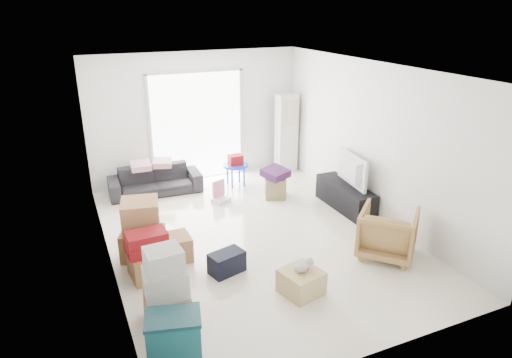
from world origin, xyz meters
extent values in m
cube|color=silver|center=(0.00, 0.00, -0.12)|extent=(4.50, 6.00, 0.24)
cube|color=white|center=(0.00, 0.00, 2.82)|extent=(4.50, 6.00, 0.24)
cube|color=white|center=(0.00, 3.12, 1.35)|extent=(4.50, 0.24, 2.70)
cube|color=white|center=(0.00, -3.12, 1.35)|extent=(4.50, 0.24, 2.70)
cube|color=white|center=(-2.37, 0.00, 1.35)|extent=(0.24, 6.00, 2.70)
cube|color=white|center=(2.37, 0.00, 1.35)|extent=(0.24, 6.00, 2.70)
cube|color=white|center=(0.00, 2.98, 1.15)|extent=(2.00, 0.01, 2.30)
cube|color=silver|center=(-1.00, 2.97, 1.15)|extent=(0.06, 0.04, 2.30)
cube|color=silver|center=(1.00, 2.97, 1.15)|extent=(0.06, 0.04, 2.30)
cube|color=silver|center=(0.00, 2.97, 2.30)|extent=(2.10, 0.04, 0.06)
cube|color=silver|center=(1.95, 2.65, 0.88)|extent=(0.45, 0.30, 1.75)
cube|color=black|center=(2.00, 0.33, 0.24)|extent=(0.42, 1.41, 0.47)
imported|color=black|center=(2.00, 0.33, 0.54)|extent=(0.70, 1.07, 0.13)
imported|color=#26262B|center=(-1.07, 2.50, 0.35)|extent=(1.83, 0.61, 0.71)
cube|color=#C8929F|center=(-1.32, 2.49, 0.76)|extent=(0.34, 0.28, 0.11)
cube|color=#C8929F|center=(-0.90, 2.49, 0.77)|extent=(0.43, 0.39, 0.12)
imported|color=#9C7D45|center=(1.60, -1.35, 0.41)|extent=(1.09, 1.09, 0.82)
cube|color=#145057|center=(-1.90, -2.32, 0.15)|extent=(0.62, 0.50, 0.30)
cube|color=#145057|center=(-1.90, -2.32, 0.45)|extent=(0.62, 0.50, 0.30)
cube|color=#0C333D|center=(-1.90, -2.32, 0.63)|extent=(0.64, 0.52, 0.04)
cube|color=#A9774C|center=(-1.80, -1.57, 0.20)|extent=(0.60, 0.53, 0.41)
cube|color=white|center=(-1.80, -1.57, 0.56)|extent=(0.53, 0.45, 0.32)
cube|color=white|center=(-1.80, -1.57, 0.86)|extent=(0.42, 0.38, 0.27)
cube|color=#A9774C|center=(-1.80, -0.48, 0.18)|extent=(0.55, 0.55, 0.37)
cube|color=maroon|center=(-1.80, -0.48, 0.45)|extent=(0.57, 0.40, 0.17)
cube|color=maroon|center=(-1.80, -0.48, 0.61)|extent=(0.55, 0.37, 0.15)
cube|color=#A9774C|center=(-1.77, 0.08, 0.22)|extent=(0.75, 0.69, 0.44)
cube|color=#A9774C|center=(-1.77, 0.08, 0.68)|extent=(0.62, 0.62, 0.47)
cube|color=#A9774C|center=(-1.35, -0.17, 0.19)|extent=(0.45, 0.45, 0.37)
cube|color=black|center=(-0.78, -0.83, 0.16)|extent=(0.55, 0.41, 0.31)
cube|color=tan|center=(1.04, 1.33, 0.20)|extent=(0.52, 0.52, 0.40)
cube|color=#391B44|center=(1.04, 1.33, 0.47)|extent=(0.56, 0.56, 0.14)
cylinder|color=blue|center=(0.56, 2.23, 0.44)|extent=(0.54, 0.54, 0.04)
cylinder|color=blue|center=(0.70, 2.37, 0.21)|extent=(0.04, 0.04, 0.42)
cylinder|color=blue|center=(0.43, 2.37, 0.21)|extent=(0.04, 0.04, 0.42)
cylinder|color=blue|center=(0.43, 2.10, 0.21)|extent=(0.04, 0.04, 0.42)
cylinder|color=blue|center=(0.70, 2.10, 0.21)|extent=(0.04, 0.04, 0.42)
cube|color=maroon|center=(0.56, 2.23, 0.56)|extent=(0.28, 0.22, 0.20)
cube|color=silver|center=(-0.03, 1.53, 0.04)|extent=(0.38, 0.36, 0.08)
cube|color=pink|center=(-0.03, 1.64, 0.24)|extent=(0.28, 0.15, 0.33)
cube|color=#D7BE7C|center=(-0.05, -1.69, 0.16)|extent=(0.58, 0.58, 0.32)
ellipsoid|color=#B2ADA8|center=(-0.05, -1.69, 0.38)|extent=(0.22, 0.16, 0.12)
cube|color=red|center=(-0.05, -1.69, 0.39)|extent=(0.17, 0.15, 0.03)
sphere|color=#B2ADA8|center=(0.08, -1.66, 0.41)|extent=(0.12, 0.12, 0.12)
camera|label=1|loc=(-2.66, -6.11, 3.57)|focal=32.00mm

